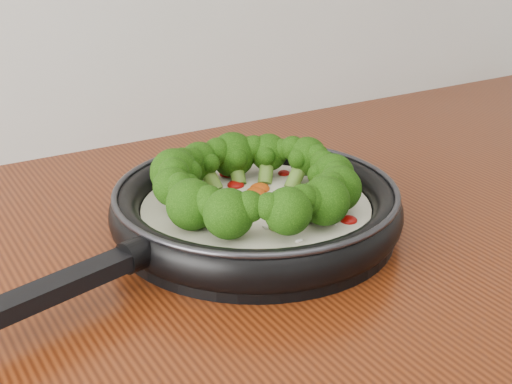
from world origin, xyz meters
TOP-DOWN VIEW (x-y plane):
  - skillet at (-0.04, 1.12)m, footprint 0.54×0.41m

SIDE VIEW (x-z plane):
  - skillet at x=-0.04m, z-range 0.89..0.98m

